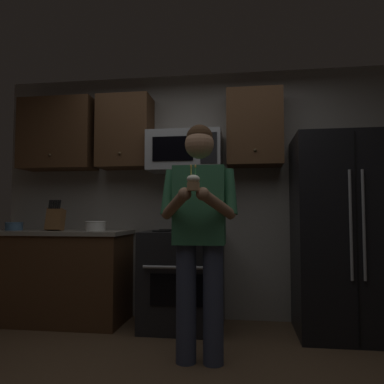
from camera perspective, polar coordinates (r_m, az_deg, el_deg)
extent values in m
cube|color=gray|center=(4.05, 1.65, -0.36)|extent=(4.40, 0.10, 2.60)
cube|color=black|center=(3.73, -1.36, -13.03)|extent=(0.76, 0.66, 0.92)
cube|color=black|center=(3.41, -2.31, -14.61)|extent=(0.48, 0.01, 0.28)
cylinder|color=#99999E|center=(3.36, -2.38, -11.34)|extent=(0.60, 0.03, 0.03)
cylinder|color=black|center=(3.58, -4.58, -5.92)|extent=(0.18, 0.18, 0.01)
cylinder|color=black|center=(3.52, 1.18, -5.98)|extent=(0.18, 0.18, 0.01)
cylinder|color=black|center=(3.85, -3.67, -5.76)|extent=(0.18, 0.18, 0.01)
cylinder|color=black|center=(3.80, 1.69, -5.79)|extent=(0.18, 0.18, 0.01)
cube|color=#9EA0A5|center=(3.85, -1.04, 6.09)|extent=(0.74, 0.40, 0.40)
cube|color=black|center=(3.67, -2.95, 6.58)|extent=(0.40, 0.01, 0.24)
cube|color=black|center=(3.62, 2.54, 6.71)|extent=(0.16, 0.01, 0.30)
cube|color=black|center=(3.71, 22.20, -6.00)|extent=(0.90, 0.72, 1.80)
cylinder|color=gray|center=(3.33, 22.91, -4.57)|extent=(0.02, 0.02, 0.90)
cylinder|color=gray|center=(3.36, 24.57, -4.52)|extent=(0.02, 0.02, 0.90)
cube|color=black|center=(3.35, 23.74, -6.25)|extent=(0.01, 0.01, 1.74)
cube|color=#4C301C|center=(4.38, -19.52, 8.18)|extent=(0.80, 0.34, 0.76)
sphere|color=brown|center=(4.18, -20.73, 5.28)|extent=(0.03, 0.03, 0.03)
cube|color=#4C301C|center=(4.10, -10.05, 8.85)|extent=(0.55, 0.34, 0.76)
sphere|color=brown|center=(3.88, -10.92, 5.78)|extent=(0.03, 0.03, 0.03)
cube|color=#4C301C|center=(3.90, 9.43, 9.46)|extent=(0.55, 0.34, 0.76)
sphere|color=brown|center=(3.68, 9.53, 6.29)|extent=(0.03, 0.03, 0.03)
cube|color=#4C301C|center=(4.16, -19.68, -12.11)|extent=(1.40, 0.62, 0.88)
cube|color=gray|center=(4.12, -19.54, -5.78)|extent=(1.44, 0.66, 0.04)
cube|color=brown|center=(4.08, -19.97, -3.97)|extent=(0.16, 0.15, 0.24)
cylinder|color=black|center=(4.09, -20.74, -1.78)|extent=(0.02, 0.04, 0.09)
cylinder|color=black|center=(4.08, -20.47, -1.78)|extent=(0.02, 0.04, 0.09)
cylinder|color=black|center=(4.07, -20.20, -1.78)|extent=(0.02, 0.04, 0.09)
cylinder|color=black|center=(4.06, -19.92, -1.78)|extent=(0.02, 0.04, 0.09)
cylinder|color=black|center=(4.04, -19.65, -1.78)|extent=(0.02, 0.04, 0.09)
cylinder|color=black|center=(4.03, -19.37, -1.78)|extent=(0.02, 0.04, 0.09)
cylinder|color=white|center=(3.92, -14.42, -5.04)|extent=(0.20, 0.20, 0.09)
torus|color=white|center=(3.92, -14.41, -4.38)|extent=(0.21, 0.21, 0.01)
cylinder|color=#4C7299|center=(4.33, -25.34, -4.75)|extent=(0.17, 0.17, 0.08)
torus|color=#4C7299|center=(4.33, -25.32, -4.23)|extent=(0.18, 0.18, 0.01)
cylinder|color=#383F59|center=(2.89, -0.89, -16.44)|extent=(0.15, 0.15, 0.86)
cylinder|color=#383F59|center=(2.87, 3.23, -16.54)|extent=(0.15, 0.15, 0.86)
cube|color=#33724C|center=(2.81, 1.14, -2.03)|extent=(0.38, 0.22, 0.58)
sphere|color=#A37556|center=(2.86, 1.13, 7.24)|extent=(0.22, 0.22, 0.22)
sphere|color=#382314|center=(2.88, 1.15, 8.18)|extent=(0.20, 0.20, 0.20)
cylinder|color=#33724C|center=(2.82, -3.48, -0.09)|extent=(0.15, 0.18, 0.35)
cylinder|color=#A37556|center=(2.64, -2.59, -1.96)|extent=(0.26, 0.33, 0.21)
sphere|color=#A37556|center=(2.50, -1.10, -0.31)|extent=(0.09, 0.09, 0.09)
cylinder|color=#33724C|center=(2.76, 5.70, -0.02)|extent=(0.15, 0.18, 0.35)
cylinder|color=#A37556|center=(2.60, 3.92, -1.94)|extent=(0.26, 0.33, 0.21)
sphere|color=#A37556|center=(2.49, 1.63, -0.29)|extent=(0.09, 0.09, 0.09)
cylinder|color=#A87F56|center=(2.48, 0.19, 0.82)|extent=(0.08, 0.08, 0.06)
ellipsoid|color=white|center=(2.48, 0.19, 1.97)|extent=(0.09, 0.09, 0.06)
cylinder|color=#4CBF66|center=(2.48, 0.53, 3.06)|extent=(0.01, 0.01, 0.06)
ellipsoid|color=#FFD159|center=(2.49, 0.53, 3.91)|extent=(0.01, 0.01, 0.02)
cylinder|color=#F2D84C|center=(2.49, -0.14, 3.05)|extent=(0.01, 0.01, 0.06)
ellipsoid|color=#FFD159|center=(2.49, -0.14, 3.90)|extent=(0.01, 0.01, 0.02)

